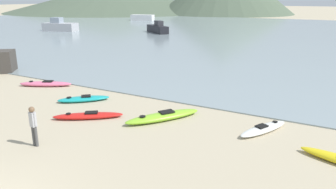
% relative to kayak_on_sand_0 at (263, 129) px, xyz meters
% --- Properties ---
extents(bay_water, '(160.00, 70.00, 0.06)m').
position_rel_kayak_on_sand_0_xyz_m(bay_water, '(-5.15, 36.61, -0.10)').
color(bay_water, gray).
rests_on(bay_water, ground_plane).
extents(kayak_on_sand_0, '(1.66, 2.67, 0.30)m').
position_rel_kayak_on_sand_0_xyz_m(kayak_on_sand_0, '(0.00, 0.00, 0.00)').
color(kayak_on_sand_0, white).
rests_on(kayak_on_sand_0, ground_plane).
extents(kayak_on_sand_2, '(2.40, 2.32, 0.30)m').
position_rel_kayak_on_sand_0_xyz_m(kayak_on_sand_2, '(-9.17, -0.50, 0.00)').
color(kayak_on_sand_2, teal).
rests_on(kayak_on_sand_2, ground_plane).
extents(kayak_on_sand_3, '(2.60, 3.40, 0.38)m').
position_rel_kayak_on_sand_0_xyz_m(kayak_on_sand_3, '(-4.20, -0.82, 0.04)').
color(kayak_on_sand_3, '#8CCC2D').
rests_on(kayak_on_sand_3, ground_plane).
extents(kayak_on_sand_4, '(3.12, 2.05, 0.34)m').
position_rel_kayak_on_sand_0_xyz_m(kayak_on_sand_4, '(-13.29, 0.63, 0.02)').
color(kayak_on_sand_4, '#E5668C').
rests_on(kayak_on_sand_4, ground_plane).
extents(kayak_on_sand_5, '(2.87, 2.31, 0.31)m').
position_rel_kayak_on_sand_0_xyz_m(kayak_on_sand_5, '(-7.22, -2.30, 0.00)').
color(kayak_on_sand_5, red).
rests_on(kayak_on_sand_5, ground_plane).
extents(person_near_foreground, '(0.31, 0.21, 1.51)m').
position_rel_kayak_on_sand_0_xyz_m(person_near_foreground, '(-6.96, -5.36, 0.74)').
color(person_near_foreground, '#4C4C4C').
rests_on(person_near_foreground, ground_plane).
extents(moored_boat_0, '(5.00, 4.14, 1.79)m').
position_rel_kayak_on_sand_0_xyz_m(moored_boat_0, '(-22.71, 29.77, 0.56)').
color(moored_boat_0, black).
rests_on(moored_boat_0, bay_water).
extents(moored_boat_2, '(5.38, 3.16, 1.24)m').
position_rel_kayak_on_sand_0_xyz_m(moored_boat_2, '(-39.12, 50.66, 0.55)').
color(moored_boat_2, white).
rests_on(moored_boat_2, bay_water).
extents(moored_boat_4, '(5.56, 3.43, 2.06)m').
position_rel_kayak_on_sand_0_xyz_m(moored_boat_4, '(-37.47, 24.71, 0.65)').
color(moored_boat_4, '#B2B2B7').
rests_on(moored_boat_4, bay_water).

